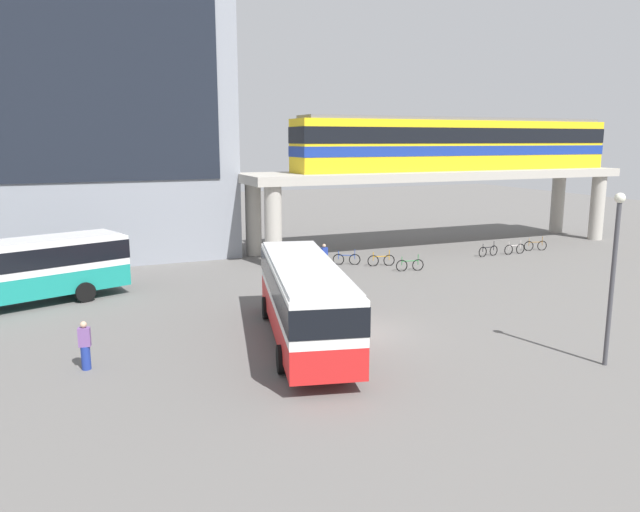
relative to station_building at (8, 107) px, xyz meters
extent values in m
plane|color=#605E5B|center=(13.75, -14.03, -10.03)|extent=(120.00, 120.00, 0.00)
cube|color=gray|center=(0.00, 0.03, 0.00)|extent=(27.73, 12.66, 20.06)
cube|color=#ADA89E|center=(28.62, -7.71, -4.62)|extent=(29.79, 5.87, 0.60)
cylinder|color=#ADA89E|center=(14.92, -9.84, -7.48)|extent=(1.10, 1.10, 5.11)
cylinder|color=#ADA89E|center=(42.31, -9.84, -7.48)|extent=(1.10, 1.10, 5.11)
cylinder|color=#ADA89E|center=(14.92, -5.57, -7.48)|extent=(1.10, 1.10, 5.11)
cylinder|color=#ADA89E|center=(42.31, -5.57, -7.48)|extent=(1.10, 1.10, 5.11)
cube|color=yellow|center=(30.19, -7.71, -2.52)|extent=(25.69, 2.90, 3.60)
cube|color=navy|center=(30.19, -7.71, -2.88)|extent=(25.75, 2.96, 0.70)
cube|color=black|center=(30.19, -7.71, -1.80)|extent=(25.75, 2.96, 1.10)
cube|color=slate|center=(30.19, -7.71, -0.60)|extent=(24.66, 2.61, 0.24)
cube|color=red|center=(11.29, -24.30, -8.98)|extent=(4.98, 11.28, 1.10)
cube|color=white|center=(11.29, -24.30, -7.68)|extent=(4.98, 11.28, 1.50)
cube|color=black|center=(11.29, -24.30, -7.61)|extent=(5.03, 11.33, 0.96)
cube|color=silver|center=(11.29, -24.30, -6.87)|extent=(4.73, 10.72, 0.12)
cylinder|color=black|center=(10.89, -20.59, -9.53)|extent=(0.50, 1.04, 1.00)
cylinder|color=black|center=(13.33, -21.17, -9.53)|extent=(0.50, 1.04, 1.00)
cylinder|color=black|center=(9.37, -27.01, -9.53)|extent=(0.50, 1.04, 1.00)
cylinder|color=black|center=(11.80, -27.59, -9.53)|extent=(0.50, 1.04, 1.00)
cube|color=teal|center=(0.22, -14.19, -8.98)|extent=(11.21, 6.00, 1.10)
cube|color=white|center=(0.22, -14.19, -7.68)|extent=(11.21, 6.00, 1.50)
cube|color=black|center=(0.22, -14.19, -7.61)|extent=(11.26, 6.05, 0.96)
cube|color=silver|center=(0.22, -14.19, -6.87)|extent=(10.65, 5.70, 0.12)
cylinder|color=black|center=(3.54, -14.35, -9.53)|extent=(1.04, 0.60, 1.00)
cylinder|color=black|center=(2.71, -11.99, -9.53)|extent=(1.04, 0.60, 1.00)
torus|color=black|center=(21.81, -12.48, -9.69)|extent=(0.73, 0.23, 0.74)
torus|color=black|center=(20.79, -12.23, -9.69)|extent=(0.73, 0.23, 0.74)
cylinder|color=orange|center=(21.30, -12.36, -9.41)|extent=(1.03, 0.29, 0.05)
cylinder|color=orange|center=(20.79, -12.23, -9.39)|extent=(0.04, 0.04, 0.55)
cylinder|color=orange|center=(21.81, -12.48, -9.34)|extent=(0.04, 0.04, 0.65)
torus|color=black|center=(32.45, -12.43, -9.69)|extent=(0.74, 0.07, 0.74)
torus|color=black|center=(31.40, -12.45, -9.69)|extent=(0.74, 0.07, 0.74)
cylinder|color=silver|center=(31.92, -12.44, -9.41)|extent=(1.05, 0.07, 0.05)
cylinder|color=silver|center=(31.40, -12.45, -9.39)|extent=(0.04, 0.04, 0.55)
cylinder|color=silver|center=(32.45, -12.43, -9.34)|extent=(0.04, 0.04, 0.65)
torus|color=black|center=(30.24, -12.28, -9.69)|extent=(0.74, 0.16, 0.74)
torus|color=black|center=(29.20, -12.43, -9.69)|extent=(0.74, 0.16, 0.74)
cylinder|color=black|center=(29.72, -12.35, -9.41)|extent=(1.05, 0.19, 0.05)
cylinder|color=black|center=(29.20, -12.43, -9.39)|extent=(0.04, 0.04, 0.55)
cylinder|color=black|center=(30.24, -12.28, -9.34)|extent=(0.04, 0.04, 0.65)
torus|color=black|center=(19.91, -11.37, -9.69)|extent=(0.70, 0.36, 0.74)
torus|color=black|center=(18.96, -10.93, -9.69)|extent=(0.70, 0.36, 0.74)
cylinder|color=#1E3FA5|center=(19.43, -11.15, -9.41)|extent=(0.97, 0.49, 0.05)
cylinder|color=#1E3FA5|center=(18.96, -10.93, -9.39)|extent=(0.04, 0.04, 0.55)
cylinder|color=#1E3FA5|center=(19.91, -11.37, -9.34)|extent=(0.04, 0.04, 0.65)
torus|color=black|center=(22.72, -14.47, -9.69)|extent=(0.74, 0.20, 0.74)
torus|color=black|center=(21.69, -14.27, -9.69)|extent=(0.74, 0.20, 0.74)
cylinder|color=#1E7F33|center=(22.21, -14.37, -9.41)|extent=(1.04, 0.25, 0.05)
cylinder|color=#1E7F33|center=(21.69, -14.27, -9.39)|extent=(0.04, 0.04, 0.55)
cylinder|color=#1E7F33|center=(22.72, -14.47, -9.34)|extent=(0.04, 0.04, 0.65)
torus|color=black|center=(34.79, -12.04, -9.69)|extent=(0.73, 0.22, 0.74)
torus|color=black|center=(33.76, -11.81, -9.69)|extent=(0.73, 0.22, 0.74)
cylinder|color=#996626|center=(34.28, -11.92, -9.41)|extent=(1.03, 0.28, 0.05)
cylinder|color=#996626|center=(33.76, -11.81, -9.39)|extent=(0.04, 0.04, 0.55)
cylinder|color=#996626|center=(34.79, -12.04, -9.34)|extent=(0.04, 0.04, 0.65)
cylinder|color=navy|center=(3.18, -24.01, -9.61)|extent=(0.32, 0.32, 0.85)
cube|color=#724C8C|center=(3.18, -24.01, -8.85)|extent=(0.44, 0.33, 0.67)
sphere|color=tan|center=(3.18, -24.01, -8.40)|extent=(0.23, 0.23, 0.23)
cylinder|color=navy|center=(17.33, -12.35, -9.62)|extent=(0.32, 0.32, 0.82)
cube|color=navy|center=(17.33, -12.35, -8.89)|extent=(0.44, 0.32, 0.65)
sphere|color=tan|center=(17.33, -12.35, -8.45)|extent=(0.22, 0.22, 0.22)
cylinder|color=#3F3F44|center=(20.30, -30.83, -7.11)|extent=(0.16, 0.16, 5.83)
sphere|color=silver|center=(20.30, -30.83, -4.05)|extent=(0.36, 0.36, 0.36)
camera|label=1|loc=(2.81, -45.84, -2.10)|focal=34.15mm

